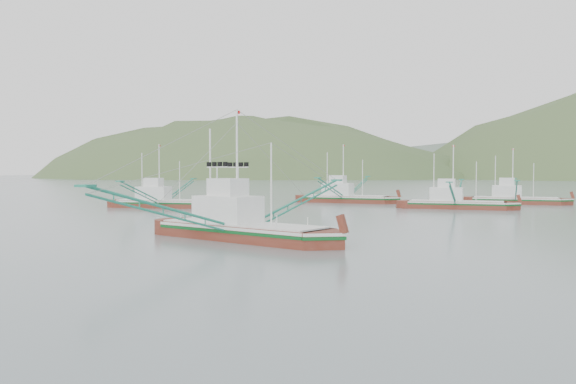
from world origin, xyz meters
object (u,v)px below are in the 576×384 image
at_px(main_boat, 240,213).
at_px(bg_boat_right, 455,199).
at_px(bg_boat_far, 345,194).
at_px(bg_boat_left, 161,196).
at_px(bg_boat_extra, 514,196).

height_order(main_boat, bg_boat_right, main_boat).
bearing_deg(bg_boat_far, main_boat, -80.27).
height_order(bg_boat_right, bg_boat_left, bg_boat_left).
relative_size(main_boat, bg_boat_extra, 1.09).
height_order(main_boat, bg_boat_extra, main_boat).
relative_size(bg_boat_right, bg_boat_far, 0.92).
xyz_separation_m(bg_boat_far, bg_boat_extra, (25.05, 5.82, -0.11)).
bearing_deg(main_boat, bg_boat_extra, 87.49).
bearing_deg(bg_boat_right, bg_boat_extra, 61.98).
distance_m(bg_boat_right, bg_boat_left, 39.65).
distance_m(bg_boat_right, bg_boat_extra, 16.35).
relative_size(bg_boat_far, bg_boat_left, 1.08).
distance_m(bg_boat_left, bg_boat_extra, 52.54).
height_order(main_boat, bg_boat_far, main_boat).
bearing_deg(bg_boat_extra, bg_boat_right, -117.39).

